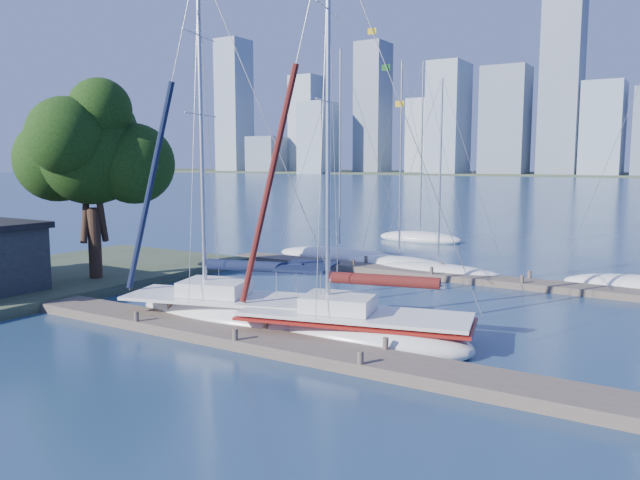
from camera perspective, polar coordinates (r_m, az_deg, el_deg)
The scene contains 11 objects.
ground at distance 23.29m, azimuth -6.31°, elevation -9.49°, with size 700.00×700.00×0.00m, color navy.
near_dock at distance 23.23m, azimuth -6.32°, elevation -9.02°, with size 26.00×2.00×0.40m, color #4F443A.
far_dock at distance 36.15m, azimuth 12.10°, elevation -3.31°, with size 30.00×1.80×0.36m, color #4F443A.
shore at distance 37.56m, azimuth -24.30°, elevation -3.29°, with size 12.00×22.00×0.50m, color #38472D.
tree at distance 34.87m, azimuth -20.24°, elevation 7.88°, with size 7.96×7.28×10.83m.
sailboat_navy at distance 26.23m, azimuth -8.29°, elevation -5.07°, with size 9.92×5.57×15.31m.
sailboat_maroon at distance 23.37m, azimuth 3.19°, elevation -6.36°, with size 9.64×5.05×15.79m.
bg_boat_0 at distance 42.39m, azimuth 1.81°, elevation -1.46°, with size 9.67×2.97×14.36m.
bg_boat_1 at distance 39.33m, azimuth 7.23°, elevation -2.22°, with size 7.52×5.03×13.08m.
bg_boat_2 at distance 37.42m, azimuth 10.73°, elevation -2.83°, with size 7.99×2.72×11.70m.
bg_boat_6 at distance 53.14m, azimuth 9.12°, elevation 0.23°, with size 7.40×2.80×15.15m.
Camera 1 is at (13.77, -17.55, 6.67)m, focal length 35.00 mm.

